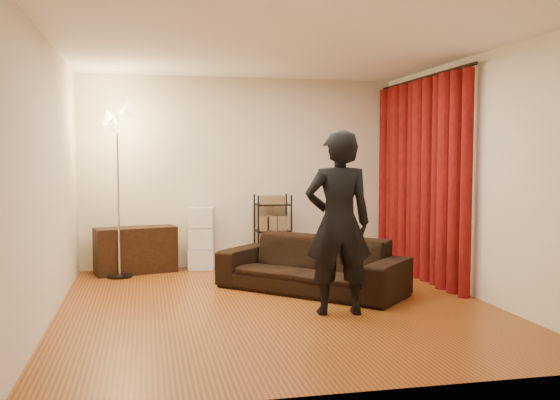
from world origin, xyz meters
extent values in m
plane|color=#954E1D|center=(0.00, 0.00, 0.00)|extent=(5.00, 5.00, 0.00)
plane|color=white|center=(0.00, 0.00, 2.70)|extent=(5.00, 5.00, 0.00)
plane|color=beige|center=(0.00, 2.50, 1.35)|extent=(5.00, 0.00, 5.00)
plane|color=beige|center=(0.00, -2.50, 1.35)|extent=(5.00, 0.00, 5.00)
plane|color=beige|center=(-2.25, 0.00, 1.35)|extent=(0.00, 5.00, 5.00)
plane|color=beige|center=(2.25, 0.00, 1.35)|extent=(0.00, 5.00, 5.00)
cylinder|color=black|center=(2.15, 1.12, 2.58)|extent=(0.04, 2.65, 0.04)
imported|color=black|center=(0.53, 0.58, 0.32)|extent=(2.16, 2.13, 0.64)
imported|color=black|center=(0.53, -0.47, 0.92)|extent=(0.71, 0.50, 1.83)
cube|color=black|center=(-1.49, 2.23, 0.31)|extent=(1.13, 0.66, 0.62)
camera|label=1|loc=(-1.34, -6.37, 1.58)|focal=40.00mm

